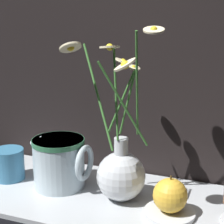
# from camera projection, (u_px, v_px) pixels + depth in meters

# --- Properties ---
(ground_plane) EXTENTS (6.00, 6.00, 0.00)m
(ground_plane) POSITION_uv_depth(u_px,v_px,m) (108.00, 201.00, 0.91)
(ground_plane) COLOR black
(shelf) EXTENTS (0.77, 0.32, 0.01)m
(shelf) POSITION_uv_depth(u_px,v_px,m) (108.00, 198.00, 0.91)
(shelf) COLOR #B2B7BC
(shelf) RESTS_ON ground_plane
(vase_with_flowers) EXTENTS (0.20, 0.22, 0.41)m
(vase_with_flowers) POSITION_uv_depth(u_px,v_px,m) (121.00, 169.00, 0.88)
(vase_with_flowers) COLOR silver
(vase_with_flowers) RESTS_ON shelf
(yellow_mug) EXTENTS (0.09, 0.08, 0.08)m
(yellow_mug) POSITION_uv_depth(u_px,v_px,m) (8.00, 164.00, 1.00)
(yellow_mug) COLOR teal
(yellow_mug) RESTS_ON shelf
(ceramic_pitcher) EXTENTS (0.16, 0.13, 0.14)m
(ceramic_pitcher) POSITION_uv_depth(u_px,v_px,m) (60.00, 161.00, 0.95)
(ceramic_pitcher) COLOR silver
(ceramic_pitcher) RESTS_ON shelf
(saucer_plate) EXTENTS (0.11, 0.11, 0.01)m
(saucer_plate) POSITION_uv_depth(u_px,v_px,m) (169.00, 213.00, 0.82)
(saucer_plate) COLOR silver
(saucer_plate) RESTS_ON shelf
(orange_fruit) EXTENTS (0.08, 0.08, 0.08)m
(orange_fruit) POSITION_uv_depth(u_px,v_px,m) (170.00, 195.00, 0.81)
(orange_fruit) COLOR gold
(orange_fruit) RESTS_ON saucer_plate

